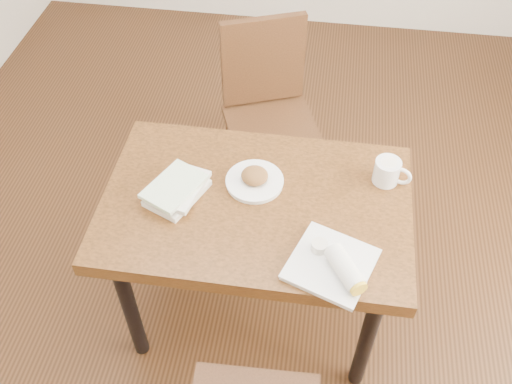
# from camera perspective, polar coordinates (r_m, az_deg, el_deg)

# --- Properties ---
(ground) EXTENTS (4.00, 5.00, 0.01)m
(ground) POSITION_cam_1_polar(r_m,az_deg,el_deg) (2.69, -0.00, -11.62)
(ground) COLOR #472814
(ground) RESTS_ON ground
(table) EXTENTS (1.13, 0.74, 0.75)m
(table) POSITION_cam_1_polar(r_m,az_deg,el_deg) (2.14, -0.00, -2.56)
(table) COLOR brown
(table) RESTS_ON ground
(chair_far) EXTENTS (0.55, 0.55, 0.95)m
(chair_far) POSITION_cam_1_polar(r_m,az_deg,el_deg) (2.79, 1.22, 8.69)
(chair_far) COLOR #4B2B15
(chair_far) RESTS_ON ground
(plate_scone) EXTENTS (0.22, 0.22, 0.07)m
(plate_scone) POSITION_cam_1_polar(r_m,az_deg,el_deg) (2.12, -0.14, 1.28)
(plate_scone) COLOR white
(plate_scone) RESTS_ON table
(coffee_mug) EXTENTS (0.14, 0.10, 0.10)m
(coffee_mug) POSITION_cam_1_polar(r_m,az_deg,el_deg) (2.16, 13.06, 2.03)
(coffee_mug) COLOR white
(coffee_mug) RESTS_ON table
(plate_burrito) EXTENTS (0.33, 0.33, 0.09)m
(plate_burrito) POSITION_cam_1_polar(r_m,az_deg,el_deg) (1.88, 7.95, -7.28)
(plate_burrito) COLOR white
(plate_burrito) RESTS_ON table
(book_stack) EXTENTS (0.24, 0.27, 0.06)m
(book_stack) POSITION_cam_1_polar(r_m,az_deg,el_deg) (2.09, -7.86, 0.26)
(book_stack) COLOR white
(book_stack) RESTS_ON table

